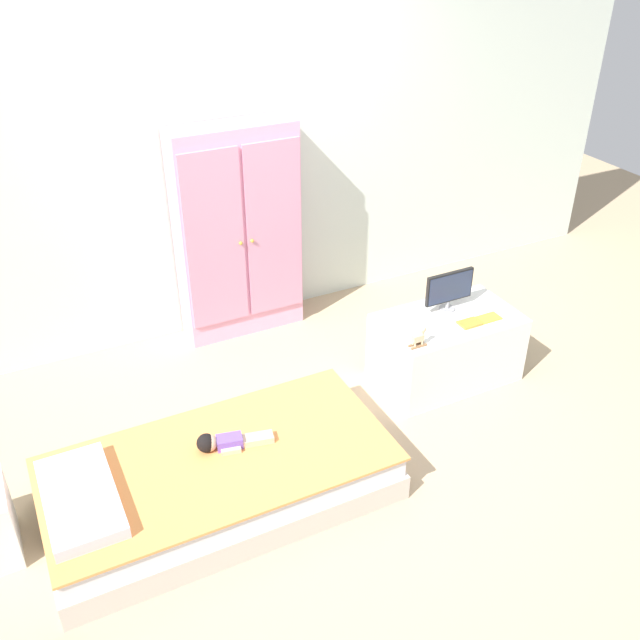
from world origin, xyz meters
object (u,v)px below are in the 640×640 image
object	(u,v)px
bed	(220,479)
tv_monitor	(449,288)
doll	(221,442)
wardrobe	(238,233)
tv_stand	(446,348)
book_orange	(470,323)
rocking_horse_toy	(419,337)
book_yellow	(489,318)

from	to	relation	value
bed	tv_monitor	size ratio (longest dim) A/B	5.25
doll	wardrobe	distance (m)	1.65
tv_stand	book_orange	distance (m)	0.27
book_orange	rocking_horse_toy	bearing A→B (deg)	-171.55
tv_stand	book_yellow	distance (m)	0.33
tv_monitor	book_yellow	distance (m)	0.30
rocking_horse_toy	book_yellow	xyz separation A→B (m)	(0.55, 0.06, -0.06)
bed	book_orange	distance (m)	1.76
wardrobe	book_yellow	size ratio (longest dim) A/B	10.29
doll	tv_stand	xyz separation A→B (m)	(1.61, 0.31, -0.09)
book_yellow	rocking_horse_toy	bearing A→B (deg)	-173.75
doll	tv_monitor	bearing A→B (deg)	13.55
doll	bed	bearing A→B (deg)	-120.64
doll	rocking_horse_toy	world-z (taller)	rocking_horse_toy
book_orange	bed	bearing A→B (deg)	-171.38
tv_monitor	wardrobe	bearing A→B (deg)	132.89
doll	book_orange	bearing A→B (deg)	6.56
wardrobe	tv_monitor	size ratio (longest dim) A/B	4.44
bed	wardrobe	size ratio (longest dim) A/B	1.18
tv_stand	book_orange	xyz separation A→B (m)	(0.07, -0.12, 0.23)
bed	tv_monitor	world-z (taller)	tv_monitor
bed	wardrobe	bearing A→B (deg)	64.76
bed	book_yellow	distance (m)	1.90
book_orange	book_yellow	size ratio (longest dim) A/B	0.94
doll	rocking_horse_toy	distance (m)	1.29
book_orange	tv_stand	bearing A→B (deg)	119.00
doll	book_orange	size ratio (longest dim) A/B	2.93
rocking_horse_toy	bed	bearing A→B (deg)	-171.33
doll	wardrobe	xyz separation A→B (m)	(0.68, 1.45, 0.42)
tv_stand	book_orange	bearing A→B (deg)	-61.00
book_orange	book_yellow	xyz separation A→B (m)	(0.15, 0.00, -0.00)
bed	tv_monitor	xyz separation A→B (m)	(1.69, 0.47, 0.46)
rocking_horse_toy	book_orange	xyz separation A→B (m)	(0.41, 0.06, -0.05)
wardrobe	rocking_horse_toy	size ratio (longest dim) A/B	11.65
bed	book_orange	world-z (taller)	book_orange
tv_monitor	bed	bearing A→B (deg)	-164.62
tv_monitor	rocking_horse_toy	distance (m)	0.48
tv_stand	tv_monitor	world-z (taller)	tv_monitor
rocking_horse_toy	book_yellow	bearing A→B (deg)	6.25
wardrobe	tv_stand	xyz separation A→B (m)	(0.93, -1.14, -0.51)
book_yellow	bed	bearing A→B (deg)	-172.04
tv_monitor	book_orange	distance (m)	0.25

